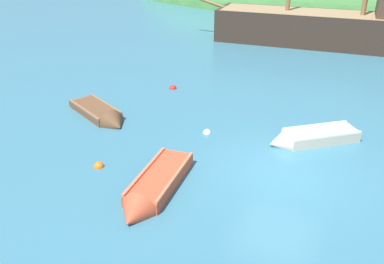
{
  "coord_description": "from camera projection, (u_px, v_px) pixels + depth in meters",
  "views": [
    {
      "loc": [
        2.55,
        -10.27,
        6.6
      ],
      "look_at": [
        -3.54,
        0.65,
        0.3
      ],
      "focal_mm": 37.11,
      "sensor_mm": 36.0,
      "label": 1
    }
  ],
  "objects": [
    {
      "name": "sailing_ship",
      "position": [
        327.0,
        33.0,
        25.61
      ],
      "size": [
        16.68,
        5.38,
        11.43
      ],
      "rotation": [
        0.0,
        0.0,
        3.29
      ],
      "color": "#38281E",
      "rests_on": "ground"
    },
    {
      "name": "buoy_red",
      "position": [
        173.0,
        88.0,
        18.75
      ],
      "size": [
        0.36,
        0.36,
        0.36
      ],
      "primitive_type": "sphere",
      "color": "red",
      "rests_on": "ground"
    },
    {
      "name": "ground_plane",
      "position": [
        283.0,
        174.0,
        12.09
      ],
      "size": [
        120.0,
        120.0,
        0.0
      ],
      "primitive_type": "plane",
      "color": "teal"
    },
    {
      "name": "buoy_white",
      "position": [
        207.0,
        133.0,
        14.59
      ],
      "size": [
        0.3,
        0.3,
        0.3
      ],
      "primitive_type": "sphere",
      "color": "white",
      "rests_on": "ground"
    },
    {
      "name": "rowboat_outer_right",
      "position": [
        102.0,
        116.0,
        15.75
      ],
      "size": [
        3.45,
        2.14,
        0.99
      ],
      "rotation": [
        0.0,
        0.0,
        5.91
      ],
      "color": "brown",
      "rests_on": "ground"
    },
    {
      "name": "rowboat_portside",
      "position": [
        153.0,
        190.0,
        11.14
      ],
      "size": [
        1.57,
        3.6,
        0.98
      ],
      "rotation": [
        0.0,
        0.0,
        4.88
      ],
      "color": "#C64C2D",
      "rests_on": "ground"
    },
    {
      "name": "shore_hill",
      "position": [
        300.0,
        1.0,
        42.67
      ],
      "size": [
        40.78,
        20.35,
        10.84
      ],
      "primitive_type": "ellipsoid",
      "color": "#477F3D",
      "rests_on": "ground"
    },
    {
      "name": "buoy_orange",
      "position": [
        99.0,
        167.0,
        12.49
      ],
      "size": [
        0.33,
        0.33,
        0.33
      ],
      "primitive_type": "sphere",
      "color": "orange",
      "rests_on": "ground"
    },
    {
      "name": "rowboat_near_dock",
      "position": [
        309.0,
        139.0,
        13.89
      ],
      "size": [
        2.99,
        2.91,
        0.9
      ],
      "rotation": [
        0.0,
        0.0,
        3.9
      ],
      "color": "beige",
      "rests_on": "ground"
    }
  ]
}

